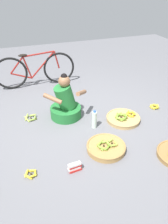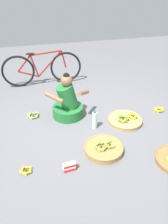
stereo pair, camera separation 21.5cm
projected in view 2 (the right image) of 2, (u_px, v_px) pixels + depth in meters
ground_plane at (81, 124)px, 3.56m from camera, size 10.00×10.00×0.00m
vendor_woman_front at (68, 103)px, 3.64m from camera, size 0.75×0.52×0.78m
bicycle_leaning at (42, 69)px, 4.68m from camera, size 1.70×0.09×0.73m
banana_basket_mid_right at (104, 148)px, 2.98m from camera, size 0.54×0.54×0.15m
banana_basket_front_center at (125, 120)px, 3.58m from camera, size 0.56×0.56×0.15m
loose_bananas_back_left at (26, 170)px, 2.68m from camera, size 0.17×0.18×0.07m
loose_bananas_back_right at (33, 115)px, 3.72m from camera, size 0.23×0.22×0.08m
loose_bananas_near_bicycle at (159, 109)px, 3.88m from camera, size 0.19×0.20×0.09m
water_bottle at (95, 120)px, 3.39m from camera, size 0.08×0.08×0.31m
packet_carton_stack at (70, 166)px, 2.69m from camera, size 0.18×0.07×0.12m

